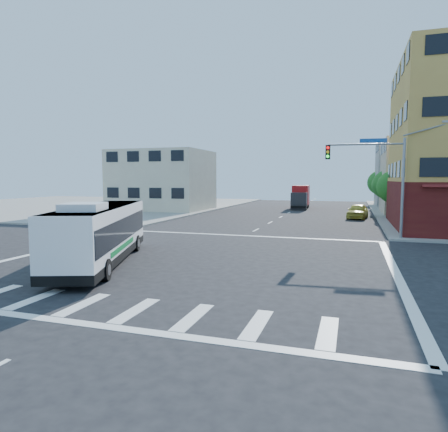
% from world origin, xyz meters
% --- Properties ---
extents(ground, '(120.00, 120.00, 0.00)m').
position_xyz_m(ground, '(0.00, 0.00, 0.00)').
color(ground, black).
rests_on(ground, ground).
extents(sidewalk_nw, '(50.00, 50.00, 0.15)m').
position_xyz_m(sidewalk_nw, '(-35.00, 35.00, 0.07)').
color(sidewalk_nw, gray).
rests_on(sidewalk_nw, ground).
extents(building_east_near, '(12.06, 10.06, 9.00)m').
position_xyz_m(building_east_near, '(16.98, 33.98, 4.51)').
color(building_east_near, '#C4B496').
rests_on(building_east_near, ground).
extents(building_east_far, '(12.06, 10.06, 10.00)m').
position_xyz_m(building_east_far, '(16.98, 47.98, 5.01)').
color(building_east_far, '#A6A6A1').
rests_on(building_east_far, ground).
extents(building_west, '(12.06, 10.06, 8.00)m').
position_xyz_m(building_west, '(-17.02, 29.98, 4.01)').
color(building_west, beige).
rests_on(building_west, ground).
extents(signal_mast_ne, '(7.91, 1.13, 8.07)m').
position_xyz_m(signal_mast_ne, '(9.08, 10.62, 4.98)').
color(signal_mast_ne, gray).
rests_on(signal_mast_ne, ground).
extents(street_tree_a, '(3.60, 3.60, 5.53)m').
position_xyz_m(street_tree_a, '(11.90, 27.92, 3.59)').
color(street_tree_a, '#372214').
rests_on(street_tree_a, ground).
extents(street_tree_b, '(3.80, 3.80, 5.79)m').
position_xyz_m(street_tree_b, '(11.90, 35.92, 3.75)').
color(street_tree_b, '#372214').
rests_on(street_tree_b, ground).
extents(street_tree_c, '(3.40, 3.40, 5.29)m').
position_xyz_m(street_tree_c, '(11.90, 43.92, 3.46)').
color(street_tree_c, '#372214').
rests_on(street_tree_c, ground).
extents(street_tree_d, '(4.00, 4.00, 6.03)m').
position_xyz_m(street_tree_d, '(11.90, 51.92, 3.88)').
color(street_tree_d, '#372214').
rests_on(street_tree_d, ground).
extents(transit_bus, '(5.84, 10.92, 3.19)m').
position_xyz_m(transit_bus, '(-4.27, -2.20, 1.56)').
color(transit_bus, black).
rests_on(transit_bus, ground).
extents(box_truck, '(2.48, 7.41, 3.29)m').
position_xyz_m(box_truck, '(0.49, 38.41, 1.60)').
color(box_truck, black).
rests_on(box_truck, ground).
extents(parked_car, '(2.49, 4.88, 1.59)m').
position_xyz_m(parked_car, '(8.11, 25.90, 0.80)').
color(parked_car, gold).
rests_on(parked_car, ground).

